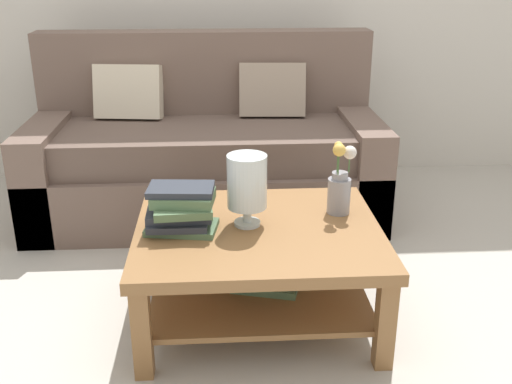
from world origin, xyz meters
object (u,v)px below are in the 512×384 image
Objects in this scene: couch at (207,154)px; glass_hurricane_vase at (247,183)px; coffee_table at (259,253)px; book_stack_main at (181,209)px; flower_pitcher at (340,186)px.

glass_hurricane_vase is (0.19, -1.19, 0.25)m from couch.
coffee_table is at bearing -79.00° from couch.
book_stack_main is (-0.32, 0.00, 0.21)m from coffee_table.
couch reaches higher than flower_pitcher.
glass_hurricane_vase is at bearing 147.71° from coffee_table.
book_stack_main is 0.70m from flower_pitcher.
flower_pitcher reaches higher than book_stack_main.
book_stack_main is 0.29m from glass_hurricane_vase.
book_stack_main is at bearing -173.70° from glass_hurricane_vase.
couch is 1.23m from book_stack_main.
coffee_table is at bearing -159.81° from flower_pitcher.
couch is at bearing 118.92° from flower_pitcher.
flower_pitcher is (0.41, 0.10, -0.06)m from glass_hurricane_vase.
couch is 6.60× the size of book_stack_main.
couch reaches higher than glass_hurricane_vase.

